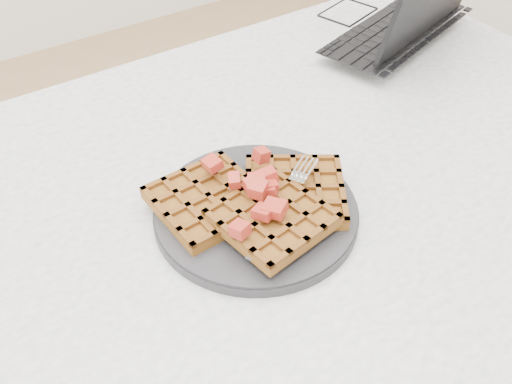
# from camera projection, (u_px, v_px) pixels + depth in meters

# --- Properties ---
(table) EXTENTS (1.20, 0.80, 0.75)m
(table) POSITION_uv_depth(u_px,v_px,m) (272.00, 249.00, 0.81)
(table) COLOR silver
(table) RESTS_ON ground
(plate) EXTENTS (0.25, 0.25, 0.02)m
(plate) POSITION_uv_depth(u_px,v_px,m) (256.00, 212.00, 0.69)
(plate) COLOR #232325
(plate) RESTS_ON table
(waffles) EXTENTS (0.24, 0.20, 0.03)m
(waffles) POSITION_uv_depth(u_px,v_px,m) (258.00, 202.00, 0.67)
(waffles) COLOR brown
(waffles) RESTS_ON plate
(strawberry_pile) EXTENTS (0.15, 0.15, 0.02)m
(strawberry_pile) POSITION_uv_depth(u_px,v_px,m) (256.00, 183.00, 0.66)
(strawberry_pile) COLOR maroon
(strawberry_pile) RESTS_ON waffles
(fork) EXTENTS (0.17, 0.11, 0.02)m
(fork) POSITION_uv_depth(u_px,v_px,m) (288.00, 206.00, 0.67)
(fork) COLOR silver
(fork) RESTS_ON plate
(laptop) EXTENTS (0.37, 0.31, 0.22)m
(laptop) POSITION_uv_depth(u_px,v_px,m) (387.00, 18.00, 1.01)
(laptop) COLOR black
(laptop) RESTS_ON table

